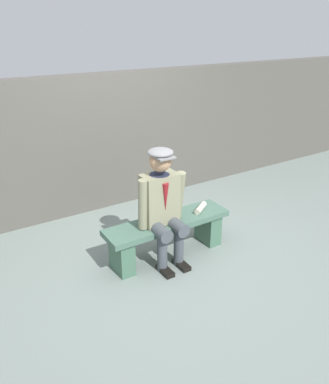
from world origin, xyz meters
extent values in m
plane|color=slate|center=(0.00, 0.00, 0.00)|extent=(30.00, 30.00, 0.00)
cube|color=#456556|center=(0.00, 0.00, 0.42)|extent=(1.47, 0.38, 0.07)
cube|color=#406650|center=(-0.58, 0.00, 0.19)|extent=(0.17, 0.32, 0.39)
cube|color=#406650|center=(0.58, 0.00, 0.19)|extent=(0.17, 0.32, 0.39)
cube|color=gray|center=(0.10, 0.00, 0.74)|extent=(0.39, 0.23, 0.56)
cylinder|color=#1E2338|center=(0.10, 0.00, 0.99)|extent=(0.21, 0.21, 0.06)
cone|color=maroon|center=(0.10, 0.12, 0.81)|extent=(0.07, 0.07, 0.31)
sphere|color=tan|center=(0.10, 0.02, 1.18)|extent=(0.23, 0.23, 0.23)
ellipsoid|color=slate|center=(0.10, 0.02, 1.26)|extent=(0.27, 0.27, 0.08)
cube|color=slate|center=(0.10, 0.13, 1.24)|extent=(0.19, 0.11, 0.02)
cylinder|color=#41484E|center=(0.00, 0.11, 0.46)|extent=(0.15, 0.43, 0.15)
cylinder|color=#41484E|center=(0.00, 0.23, 0.23)|extent=(0.11, 0.11, 0.46)
cube|color=black|center=(0.00, 0.29, 0.03)|extent=(0.10, 0.24, 0.05)
cylinder|color=gray|center=(-0.12, 0.04, 0.74)|extent=(0.10, 0.18, 0.56)
cylinder|color=#41484E|center=(0.21, 0.11, 0.46)|extent=(0.15, 0.43, 0.15)
cylinder|color=#41484E|center=(0.21, 0.23, 0.23)|extent=(0.11, 0.11, 0.46)
cube|color=black|center=(0.21, 0.29, 0.03)|extent=(0.10, 0.24, 0.05)
cylinder|color=gray|center=(0.33, 0.04, 0.74)|extent=(0.11, 0.13, 0.56)
cylinder|color=beige|center=(-0.45, 0.01, 0.49)|extent=(0.24, 0.20, 0.07)
cube|color=#514E47|center=(0.00, -1.64, 0.93)|extent=(12.00, 0.24, 1.87)
camera|label=1|loc=(2.04, 3.19, 2.48)|focal=36.06mm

